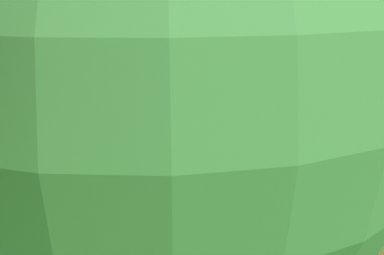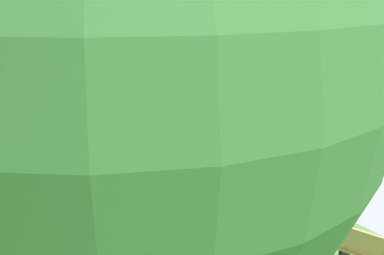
% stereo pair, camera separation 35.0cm
% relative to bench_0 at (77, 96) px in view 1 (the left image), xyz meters
% --- Properties ---
extents(ground_plane, '(120.00, 120.00, 0.00)m').
position_rel_bench_0_xyz_m(ground_plane, '(6.66, 1.11, -0.48)').
color(ground_plane, '#54843D').
extents(path_paving, '(28.19, 4.86, 0.01)m').
position_rel_bench_0_xyz_m(path_paving, '(6.66, 3.65, -0.48)').
color(path_paving, '#939399').
rests_on(path_paving, ground).
extents(bench_0, '(1.97, 1.03, 0.89)m').
position_rel_bench_0_xyz_m(bench_0, '(0.00, 0.00, 0.00)').
color(bench_0, tan).
rests_on(bench_0, ground).
extents(bench_1, '(1.97, 0.82, 0.89)m').
position_rel_bench_0_xyz_m(bench_1, '(2.62, 0.66, 0.00)').
color(bench_1, tan).
rests_on(bench_1, ground).
extents(bench_2, '(1.94, 0.59, 0.89)m').
position_rel_bench_0_xyz_m(bench_2, '(5.31, 0.99, 0.00)').
color(bench_2, tan).
rests_on(bench_2, ground).
extents(bench_3, '(1.94, 0.59, 0.89)m').
position_rel_bench_0_xyz_m(bench_3, '(8.01, 0.99, 0.00)').
color(bench_3, tan).
rests_on(bench_3, ground).
extents(bench_4, '(1.97, 0.82, 0.89)m').
position_rel_bench_0_xyz_m(bench_4, '(10.69, 0.66, 0.00)').
color(bench_4, tan).
rests_on(bench_4, ground).
extents(person_seated, '(0.34, 0.53, 1.20)m').
position_rel_bench_0_xyz_m(person_seated, '(5.34, 1.14, 0.16)').
color(person_seated, navy).
rests_on(person_seated, ground).
extents(tree_3, '(3.82, 3.82, 5.62)m').
position_rel_bench_0_xyz_m(tree_3, '(13.49, -4.37, 3.23)').
color(tree_3, brown).
rests_on(tree_3, ground).
extents(lamp_post, '(0.32, 0.32, 4.33)m').
position_rel_bench_0_xyz_m(lamp_post, '(1.33, 2.54, 2.50)').
color(lamp_post, black).
rests_on(lamp_post, ground).
extents(trash_bin, '(0.43, 0.43, 0.94)m').
position_rel_bench_0_xyz_m(trash_bin, '(-1.45, -0.02, -0.01)').
color(trash_bin, black).
rests_on(trash_bin, ground).
extents(kiosk, '(3.86, 3.27, 2.71)m').
position_rel_bench_0_xyz_m(kiosk, '(4.27, 10.62, 0.92)').
color(kiosk, '#4C515B').
rests_on(kiosk, ground).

